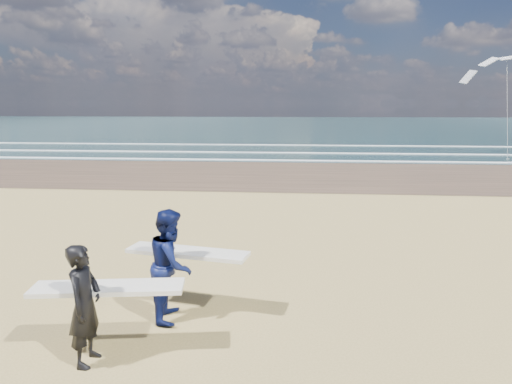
# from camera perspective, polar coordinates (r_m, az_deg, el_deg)

# --- Properties ---
(ocean) EXTENTS (220.00, 100.00, 0.02)m
(ocean) POSITION_cam_1_polar(r_m,az_deg,el_deg) (80.57, 17.45, 7.88)
(ocean) COLOR #193437
(ocean) RESTS_ON ground
(surfer_near) EXTENTS (2.25, 1.09, 1.76)m
(surfer_near) POSITION_cam_1_polar(r_m,az_deg,el_deg) (7.04, -20.24, -12.81)
(surfer_near) COLOR black
(surfer_near) RESTS_ON ground
(surfer_far) EXTENTS (2.26, 1.31, 1.93)m
(surfer_far) POSITION_cam_1_polar(r_m,az_deg,el_deg) (8.03, -10.43, -8.79)
(surfer_far) COLOR #0C1444
(surfer_far) RESTS_ON ground
(kite_1) EXTENTS (5.73, 4.73, 8.00)m
(kite_1) POSITION_cam_1_polar(r_m,az_deg,el_deg) (37.05, 28.90, 10.87)
(kite_1) COLOR slate
(kite_1) RESTS_ON ground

